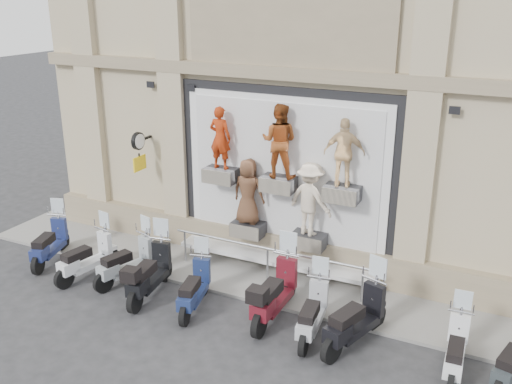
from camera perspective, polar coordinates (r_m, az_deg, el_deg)
ground at (r=12.29m, az=-2.88°, el=-13.08°), size 90.00×90.00×0.00m
sidewalk at (r=13.89m, az=1.32°, el=-8.73°), size 16.00×2.20×0.08m
building at (r=16.81m, az=8.82°, el=17.26°), size 14.00×8.60×12.00m
shop_vitrine at (r=13.47m, az=2.89°, el=1.17°), size 5.60×0.94×4.30m
guard_rail at (r=13.61m, az=1.16°, el=-7.34°), size 5.06×0.10×0.93m
clock_sign_bracket at (r=15.07m, az=-11.63°, el=4.49°), size 0.10×0.80×1.02m
scooter_a at (r=15.42m, az=-20.02°, el=-4.03°), size 1.09×1.95×1.52m
scooter_b at (r=14.33m, az=-16.65°, el=-5.46°), size 0.87×1.94×1.52m
scooter_c at (r=13.87m, az=-12.85°, el=-5.98°), size 1.04×1.94×1.52m
scooter_d at (r=13.12m, az=-10.63°, el=-7.01°), size 0.90×2.10×1.65m
scooter_e at (r=12.50m, az=-6.23°, el=-8.65°), size 0.94×1.88×1.47m
scooter_f at (r=12.06m, az=1.92°, el=-8.97°), size 0.65×2.14×1.73m
scooter_g at (r=11.58m, az=5.68°, el=-11.04°), size 0.76×1.89×1.49m
scooter_h at (r=11.38m, az=10.02°, el=-11.31°), size 1.21×2.17×1.69m
scooter_i at (r=11.14m, az=19.47°, el=-13.79°), size 0.60×1.77×1.42m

